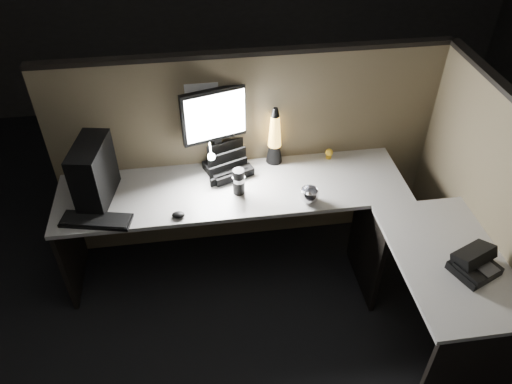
{
  "coord_description": "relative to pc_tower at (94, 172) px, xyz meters",
  "views": [
    {
      "loc": [
        -0.36,
        -1.93,
        2.82
      ],
      "look_at": [
        -0.03,
        0.35,
        0.89
      ],
      "focal_mm": 35.0,
      "sensor_mm": 36.0,
      "label": 1
    }
  ],
  "objects": [
    {
      "name": "desk_phone",
      "position": [
        2.08,
        -0.92,
        -0.15
      ],
      "size": [
        0.29,
        0.29,
        0.14
      ],
      "rotation": [
        0.0,
        0.0,
        0.4
      ],
      "color": "black",
      "rests_on": "desk"
    },
    {
      "name": "clip_lamp",
      "position": [
        0.73,
        0.09,
        -0.05
      ],
      "size": [
        0.05,
        0.2,
        0.26
      ],
      "color": "white",
      "rests_on": "desk"
    },
    {
      "name": "partition_back",
      "position": [
        1.01,
        0.3,
        -0.18
      ],
      "size": [
        2.66,
        0.06,
        1.5
      ],
      "primitive_type": "cube",
      "color": "brown",
      "rests_on": "ground"
    },
    {
      "name": "mouse",
      "position": [
        0.5,
        -0.26,
        -0.19
      ],
      "size": [
        0.09,
        0.07,
        0.03
      ],
      "primitive_type": "ellipsoid",
      "rotation": [
        0.0,
        0.0,
        -0.2
      ],
      "color": "black",
      "rests_on": "desk"
    },
    {
      "name": "floor",
      "position": [
        1.01,
        -0.63,
        -0.93
      ],
      "size": [
        6.0,
        6.0,
        0.0
      ],
      "primitive_type": "plane",
      "color": "black",
      "rests_on": "ground"
    },
    {
      "name": "monitor",
      "position": [
        0.79,
        0.24,
        0.15
      ],
      "size": [
        0.45,
        0.2,
        0.59
      ],
      "rotation": [
        0.0,
        0.0,
        0.27
      ],
      "color": "black",
      "rests_on": "desk"
    },
    {
      "name": "partition_right",
      "position": [
        2.34,
        -0.53,
        -0.18
      ],
      "size": [
        0.06,
        1.66,
        1.5
      ],
      "primitive_type": "cube",
      "color": "brown",
      "rests_on": "ground"
    },
    {
      "name": "pinned_paper",
      "position": [
        0.71,
        0.27,
        0.26
      ],
      "size": [
        0.21,
        0.0,
        0.3
      ],
      "primitive_type": "cube",
      "color": "white",
      "rests_on": "partition_back"
    },
    {
      "name": "figurine",
      "position": [
        1.57,
        0.21,
        -0.15
      ],
      "size": [
        0.05,
        0.05,
        0.05
      ],
      "primitive_type": "sphere",
      "color": "yellow",
      "rests_on": "desk"
    },
    {
      "name": "keyboard",
      "position": [
        0.0,
        -0.23,
        -0.19
      ],
      "size": [
        0.45,
        0.23,
        0.02
      ],
      "primitive_type": "cube",
      "rotation": [
        0.0,
        0.0,
        -0.22
      ],
      "color": "black",
      "rests_on": "desk"
    },
    {
      "name": "room_shell",
      "position": [
        1.01,
        -0.63,
        0.69
      ],
      "size": [
        6.0,
        6.0,
        6.0
      ],
      "color": "silver",
      "rests_on": "ground"
    },
    {
      "name": "lava_lamp",
      "position": [
        1.18,
        0.23,
        -0.02
      ],
      "size": [
        0.11,
        0.11,
        0.43
      ],
      "color": "black",
      "rests_on": "desk"
    },
    {
      "name": "travel_mug",
      "position": [
        0.89,
        -0.08,
        -0.11
      ],
      "size": [
        0.08,
        0.08,
        0.18
      ],
      "primitive_type": "cylinder",
      "color": "black",
      "rests_on": "desk"
    },
    {
      "name": "steel_mug",
      "position": [
        1.32,
        -0.23,
        -0.15
      ],
      "size": [
        0.15,
        0.15,
        0.09
      ],
      "primitive_type": "imported",
      "rotation": [
        0.0,
        0.0,
        -0.33
      ],
      "color": "silver",
      "rests_on": "desk"
    },
    {
      "name": "desk",
      "position": [
        1.19,
        -0.37,
        -0.35
      ],
      "size": [
        2.6,
        1.6,
        0.73
      ],
      "color": "#AAA7A0",
      "rests_on": "ground"
    },
    {
      "name": "organizer",
      "position": [
        0.84,
        0.16,
        -0.15
      ],
      "size": [
        0.35,
        0.33,
        0.21
      ],
      "rotation": [
        0.0,
        0.0,
        0.36
      ],
      "color": "black",
      "rests_on": "desk"
    },
    {
      "name": "pc_tower",
      "position": [
        0.0,
        0.0,
        0.0
      ],
      "size": [
        0.24,
        0.41,
        0.4
      ],
      "primitive_type": "cube",
      "rotation": [
        0.0,
        0.0,
        -0.19
      ],
      "color": "black",
      "rests_on": "desk"
    }
  ]
}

